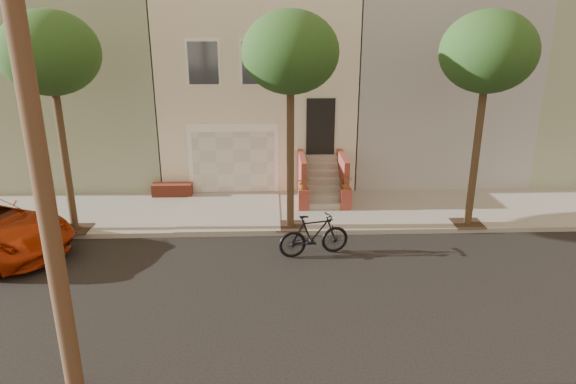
{
  "coord_description": "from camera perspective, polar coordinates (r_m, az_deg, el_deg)",
  "views": [
    {
      "loc": [
        0.39,
        -10.6,
        6.22
      ],
      "look_at": [
        0.9,
        3.0,
        1.56
      ],
      "focal_mm": 32.0,
      "sensor_mm": 36.0,
      "label": 1
    }
  ],
  "objects": [
    {
      "name": "ground",
      "position": [
        12.3,
        -3.74,
        -11.54
      ],
      "size": [
        90.0,
        90.0,
        0.0
      ],
      "primitive_type": "plane",
      "color": "black",
      "rests_on": "ground"
    },
    {
      "name": "sidewalk",
      "position": [
        17.1,
        -3.3,
        -2.2
      ],
      "size": [
        40.0,
        3.7,
        0.15
      ],
      "primitive_type": "cube",
      "color": "gray",
      "rests_on": "ground"
    },
    {
      "name": "house_row",
      "position": [
        21.94,
        -3.2,
        12.13
      ],
      "size": [
        33.1,
        11.7,
        7.0
      ],
      "color": "beige",
      "rests_on": "sidewalk"
    },
    {
      "name": "tree_left",
      "position": [
        15.68,
        -24.95,
        13.69
      ],
      "size": [
        2.7,
        2.57,
        6.3
      ],
      "color": "#2D2116",
      "rests_on": "sidewalk"
    },
    {
      "name": "tree_mid",
      "position": [
        14.54,
        0.28,
        15.1
      ],
      "size": [
        2.7,
        2.57,
        6.3
      ],
      "color": "#2D2116",
      "rests_on": "sidewalk"
    },
    {
      "name": "tree_right",
      "position": [
        15.76,
        21.35,
        14.15
      ],
      "size": [
        2.7,
        2.57,
        6.3
      ],
      "color": "#2D2116",
      "rests_on": "sidewalk"
    },
    {
      "name": "motorcycle",
      "position": [
        14.02,
        2.9,
        -4.79
      ],
      "size": [
        2.06,
        1.01,
        1.19
      ],
      "primitive_type": "imported",
      "rotation": [
        0.0,
        0.0,
        1.81
      ],
      "color": "black",
      "rests_on": "ground"
    }
  ]
}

